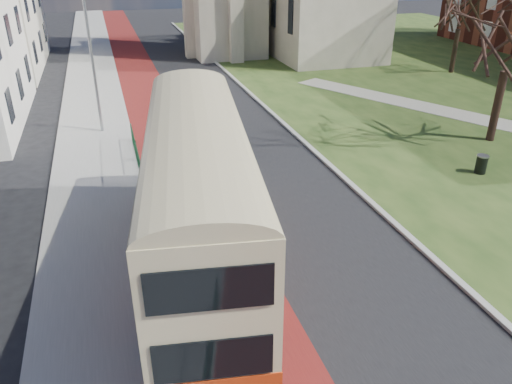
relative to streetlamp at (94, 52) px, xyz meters
name	(u,v)px	position (x,y,z in m)	size (l,w,h in m)	color
ground	(276,312)	(4.35, -18.00, -4.59)	(160.00, 160.00, 0.00)	black
road_carriageway	(197,113)	(5.85, 2.00, -4.59)	(9.00, 120.00, 0.01)	black
bus_lane	(156,117)	(3.15, 2.00, -4.59)	(3.40, 120.00, 0.01)	#591414
pavement_west	(93,122)	(-0.65, 2.00, -4.53)	(4.00, 120.00, 0.12)	gray
kerb_west	(126,119)	(1.35, 2.00, -4.53)	(0.25, 120.00, 0.13)	#999993
kerb_east	(256,99)	(10.45, 4.00, -4.53)	(0.25, 80.00, 0.13)	#999993
grass_green	(490,79)	(30.35, 4.00, -4.57)	(40.00, 80.00, 0.04)	#274117
pedestrian_railing	(159,243)	(1.40, -14.00, -4.04)	(0.07, 24.00, 1.12)	#0D3A1D
streetlamp	(94,52)	(0.00, 0.00, 0.00)	(2.13, 0.18, 8.00)	gray
bus	(199,193)	(2.66, -15.41, -1.62)	(4.74, 12.74, 5.21)	#B93411
litter_bin	(481,164)	(16.96, -11.33, -4.10)	(0.74, 0.74, 0.90)	black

